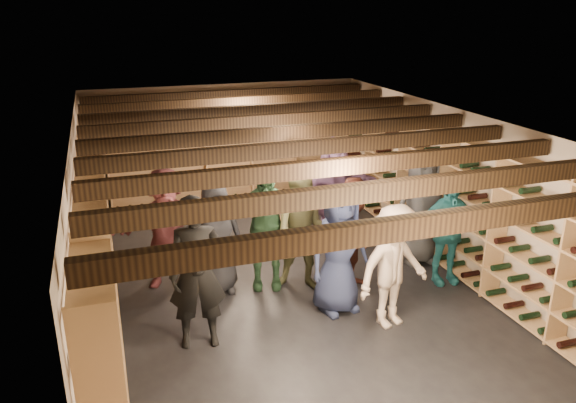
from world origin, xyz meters
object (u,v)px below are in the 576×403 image
at_px(person_3, 394,267).
at_px(person_8, 355,234).
at_px(person_11, 334,190).
at_px(crate_stack_right, 212,230).
at_px(crate_stack_left, 280,225).
at_px(person_0, 216,239).
at_px(person_4, 447,231).
at_px(person_1, 197,274).
at_px(person_2, 303,233).
at_px(person_6, 339,249).
at_px(crate_loose, 295,239).
at_px(person_10, 265,227).
at_px(person_12, 420,207).
at_px(person_5, 167,227).

xyz_separation_m(person_3, person_8, (-0.03, 1.06, 0.02)).
bearing_deg(person_11, crate_stack_right, 154.69).
bearing_deg(person_3, crate_stack_left, 88.12).
height_order(person_3, person_8, person_8).
distance_m(person_0, person_4, 3.31).
bearing_deg(crate_stack_left, person_1, -125.70).
bearing_deg(person_2, person_6, -46.21).
xyz_separation_m(crate_stack_left, person_4, (1.84, -2.11, 0.46)).
xyz_separation_m(crate_loose, person_6, (-0.18, -2.22, 0.80)).
distance_m(person_1, person_10, 1.65).
xyz_separation_m(person_1, person_12, (3.68, 1.19, -0.02)).
distance_m(person_0, person_8, 1.96).
bearing_deg(person_1, person_8, 23.68).
relative_size(person_4, person_12, 0.88).
height_order(crate_stack_right, person_4, person_4).
relative_size(crate_loose, person_8, 0.30).
distance_m(crate_stack_right, person_10, 1.71).
relative_size(crate_stack_right, person_4, 0.42).
relative_size(crate_stack_left, crate_loose, 1.36).
xyz_separation_m(person_5, person_6, (2.02, -1.50, 0.00)).
distance_m(person_0, person_12, 3.21).
bearing_deg(person_3, person_12, 37.47).
height_order(crate_stack_left, crate_stack_right, same).
xyz_separation_m(person_6, person_8, (0.47, 0.50, -0.05)).
xyz_separation_m(person_0, person_10, (0.69, -0.07, 0.12)).
bearing_deg(person_0, person_3, -41.02).
height_order(person_4, person_5, person_5).
distance_m(crate_stack_right, person_1, 2.85).
height_order(person_0, person_1, person_1).
height_order(person_4, person_12, person_12).
distance_m(person_6, person_10, 1.20).
relative_size(person_0, person_12, 0.88).
height_order(crate_stack_right, person_2, person_2).
bearing_deg(person_6, person_8, 37.02).
height_order(crate_stack_right, person_5, person_5).
distance_m(person_0, person_11, 2.57).
bearing_deg(person_6, person_4, -2.04).
bearing_deg(person_11, person_2, -143.76).
relative_size(person_5, person_10, 0.95).
height_order(person_2, person_3, person_2).
distance_m(person_0, person_3, 2.49).
distance_m(crate_stack_left, person_0, 1.96).
relative_size(person_6, person_10, 0.96).
bearing_deg(person_10, person_4, 0.21).
height_order(crate_stack_right, person_1, person_1).
bearing_deg(person_12, person_4, -92.00).
bearing_deg(person_3, person_5, 128.21).
height_order(crate_loose, person_5, person_5).
relative_size(person_3, person_11, 0.89).
relative_size(person_10, person_12, 1.01).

